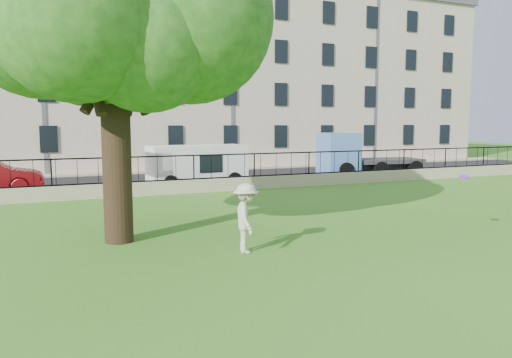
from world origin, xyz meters
name	(u,v)px	position (x,y,z in m)	size (l,w,h in m)	color
ground	(340,257)	(0.00, 0.00, 0.00)	(120.00, 120.00, 0.00)	#36711A
retaining_wall	(194,186)	(0.00, 12.00, 0.30)	(50.00, 0.40, 0.60)	gray
iron_railing	(194,167)	(0.00, 12.00, 1.15)	(50.00, 0.05, 1.13)	black
street	(169,181)	(0.00, 16.70, 0.01)	(60.00, 9.00, 0.01)	black
sidewalk	(149,172)	(0.00, 21.90, 0.06)	(60.00, 1.40, 0.12)	gray
building_row	(131,71)	(0.00, 27.57, 6.92)	(56.40, 10.40, 13.80)	#BCAC96
man	(246,218)	(-1.88, 1.32, 0.86)	(1.11, 0.64, 1.72)	beige
frisbee	(465,177)	(4.00, 0.15, 1.73)	(0.27, 0.27, 0.03)	purple
white_van	(197,166)	(0.89, 14.40, 1.02)	(4.85, 1.89, 2.04)	silver
blue_truck	(369,154)	(12.00, 15.13, 1.29)	(6.14, 2.18, 2.58)	#5280C2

